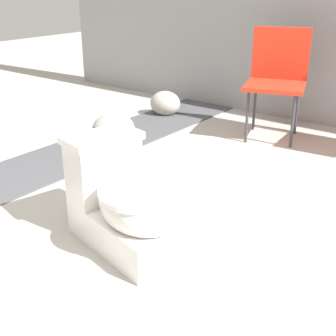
{
  "coord_description": "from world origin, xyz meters",
  "views": [
    {
      "loc": [
        1.25,
        -1.24,
        1.21
      ],
      "look_at": [
        -0.07,
        0.5,
        0.3
      ],
      "focal_mm": 50.0,
      "sensor_mm": 36.0,
      "label": 1
    }
  ],
  "objects": [
    {
      "name": "ground_plane",
      "position": [
        0.0,
        0.0,
        0.0
      ],
      "size": [
        14.0,
        14.0,
        0.0
      ],
      "primitive_type": "plane",
      "color": "#B7B2A8"
    },
    {
      "name": "gravel_strip",
      "position": [
        -1.2,
        0.5,
        0.01
      ],
      "size": [
        0.56,
        8.0,
        0.01
      ],
      "primitive_type": "cube",
      "color": "#4C4C51",
      "rests_on": "ground"
    },
    {
      "name": "toilet",
      "position": [
        -0.07,
        0.2,
        0.22
      ],
      "size": [
        0.7,
        0.51,
        0.52
      ],
      "rotation": [
        0.0,
        0.0,
        -0.23
      ],
      "color": "white",
      "rests_on": "ground"
    },
    {
      "name": "folding_chair_left",
      "position": [
        -0.27,
        2.17,
        0.51
      ],
      "size": [
        0.55,
        0.55,
        0.83
      ],
      "rotation": [
        0.0,
        0.0,
        -1.26
      ],
      "color": "red",
      "rests_on": "ground"
    },
    {
      "name": "boulder_near",
      "position": [
        -1.13,
        1.21,
        0.12
      ],
      "size": [
        0.49,
        0.5,
        0.24
      ],
      "primitive_type": "ellipsoid",
      "rotation": [
        0.0,
        0.0,
        2.23
      ],
      "color": "#ADA899",
      "rests_on": "ground"
    },
    {
      "name": "boulder_far",
      "position": [
        -1.31,
        2.08,
        0.11
      ],
      "size": [
        0.34,
        0.3,
        0.23
      ],
      "primitive_type": "ellipsoid",
      "rotation": [
        0.0,
        0.0,
        0.28
      ],
      "color": "#ADA899",
      "rests_on": "ground"
    }
  ]
}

